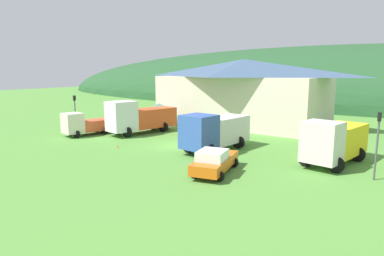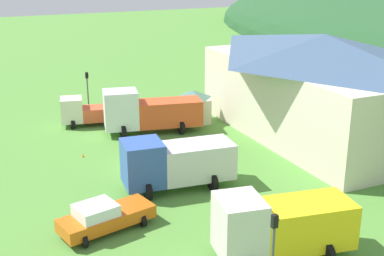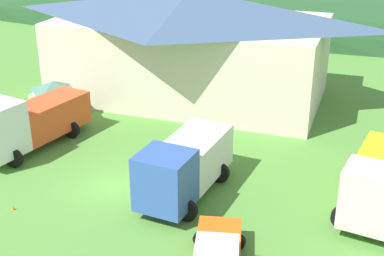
# 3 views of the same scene
# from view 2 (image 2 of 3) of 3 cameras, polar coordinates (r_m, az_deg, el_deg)

# --- Properties ---
(ground_plane) EXTENTS (200.00, 200.00, 0.00)m
(ground_plane) POSITION_cam_2_polar(r_m,az_deg,el_deg) (36.03, -5.15, -4.32)
(ground_plane) COLOR #518C38
(depot_building) EXTENTS (21.21, 12.03, 8.15)m
(depot_building) POSITION_cam_2_polar(r_m,az_deg,el_deg) (42.59, 14.08, 4.75)
(depot_building) COLOR beige
(depot_building) RESTS_ON ground
(play_shed_cream) EXTENTS (2.79, 2.59, 2.89)m
(play_shed_cream) POSITION_cam_2_polar(r_m,az_deg,el_deg) (45.01, 0.08, 2.47)
(play_shed_cream) COLOR beige
(play_shed_cream) RESTS_ON ground
(light_truck_cream) EXTENTS (3.04, 5.47, 2.47)m
(light_truck_cream) POSITION_cam_2_polar(r_m,az_deg,el_deg) (45.26, -11.51, 1.80)
(light_truck_cream) COLOR beige
(light_truck_cream) RESTS_ON ground
(heavy_rig_white) EXTENTS (4.03, 8.23, 3.65)m
(heavy_rig_white) POSITION_cam_2_polar(r_m,az_deg,el_deg) (42.44, -4.98, 1.87)
(heavy_rig_white) COLOR white
(heavy_rig_white) RESTS_ON ground
(box_truck_blue) EXTENTS (3.70, 7.14, 3.30)m
(box_truck_blue) POSITION_cam_2_polar(r_m,az_deg,el_deg) (32.15, -1.95, -3.74)
(box_truck_blue) COLOR #3356AD
(box_truck_blue) RESTS_ON ground
(flatbed_truck_yellow) EXTENTS (3.85, 6.96, 3.38)m
(flatbed_truck_yellow) POSITION_cam_2_polar(r_m,az_deg,el_deg) (25.35, 9.58, -10.48)
(flatbed_truck_yellow) COLOR silver
(flatbed_truck_yellow) RESTS_ON ground
(service_pickup_orange) EXTENTS (3.08, 5.38, 1.66)m
(service_pickup_orange) POSITION_cam_2_polar(r_m,az_deg,el_deg) (28.08, -9.64, -9.62)
(service_pickup_orange) COLOR #D95E13
(service_pickup_orange) RESTS_ON ground
(traffic_light_west) EXTENTS (0.20, 0.32, 4.06)m
(traffic_light_west) POSITION_cam_2_polar(r_m,az_deg,el_deg) (47.41, -11.43, 4.20)
(traffic_light_west) COLOR #4C4C51
(traffic_light_west) RESTS_ON ground
(traffic_light_east) EXTENTS (0.20, 0.32, 4.31)m
(traffic_light_east) POSITION_cam_2_polar(r_m,az_deg,el_deg) (21.56, 8.91, -13.38)
(traffic_light_east) COLOR #4C4C51
(traffic_light_east) RESTS_ON ground
(traffic_cone_near_pickup) EXTENTS (0.36, 0.36, 0.48)m
(traffic_cone_near_pickup) POSITION_cam_2_polar(r_m,az_deg,el_deg) (38.43, -11.93, -3.16)
(traffic_cone_near_pickup) COLOR orange
(traffic_cone_near_pickup) RESTS_ON ground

